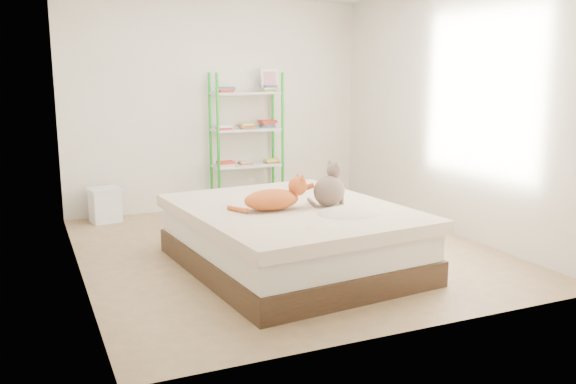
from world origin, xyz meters
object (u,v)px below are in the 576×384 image
orange_cat (271,197)px  bed (291,237)px  cardboard_box (290,213)px  shelf_unit (247,143)px  white_bin (105,205)px  grey_cat (329,184)px

orange_cat → bed: bearing=18.1°
orange_cat → cardboard_box: 1.52m
orange_cat → cardboard_box: orange_cat is taller
shelf_unit → white_bin: bearing=-179.0°
grey_cat → cardboard_box: size_ratio=0.60×
bed → shelf_unit: bearing=73.3°
cardboard_box → white_bin: size_ratio=1.60×
orange_cat → shelf_unit: (0.68, 2.47, 0.16)m
grey_cat → cardboard_box: bearing=-29.5°
grey_cat → shelf_unit: (0.15, 2.51, 0.08)m
cardboard_box → orange_cat: bearing=-101.9°
grey_cat → cardboard_box: 1.41m
bed → shelf_unit: 2.52m
bed → grey_cat: (0.32, -0.10, 0.47)m
shelf_unit → bed: bearing=-101.1°
white_bin → grey_cat: bearing=-57.0°
bed → shelf_unit: size_ratio=1.34×
orange_cat → cardboard_box: size_ratio=0.89×
bed → grey_cat: 0.57m
bed → white_bin: (-1.29, 2.38, -0.07)m
orange_cat → grey_cat: size_ratio=1.49×
orange_cat → white_bin: bearing=115.8°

